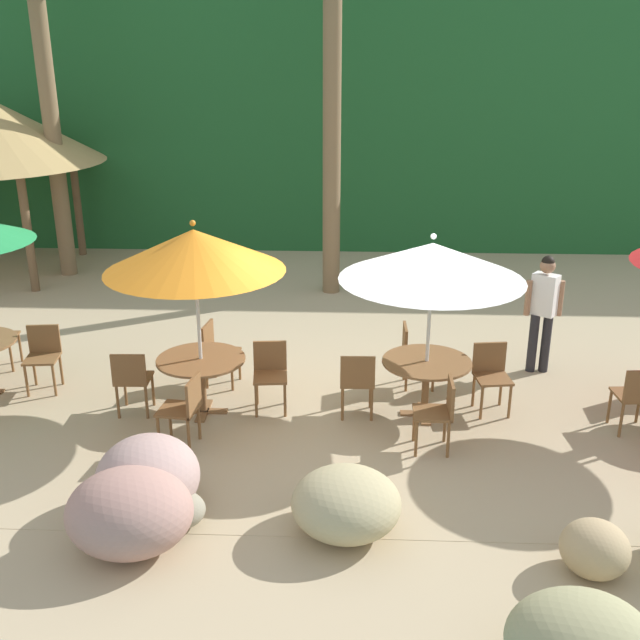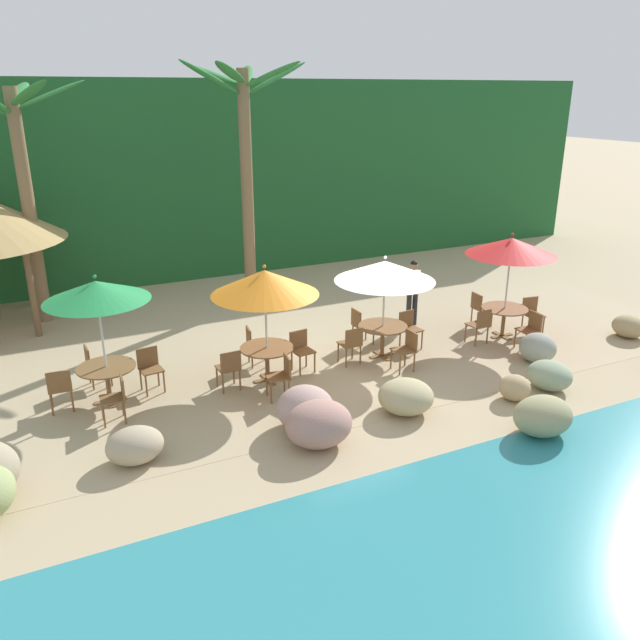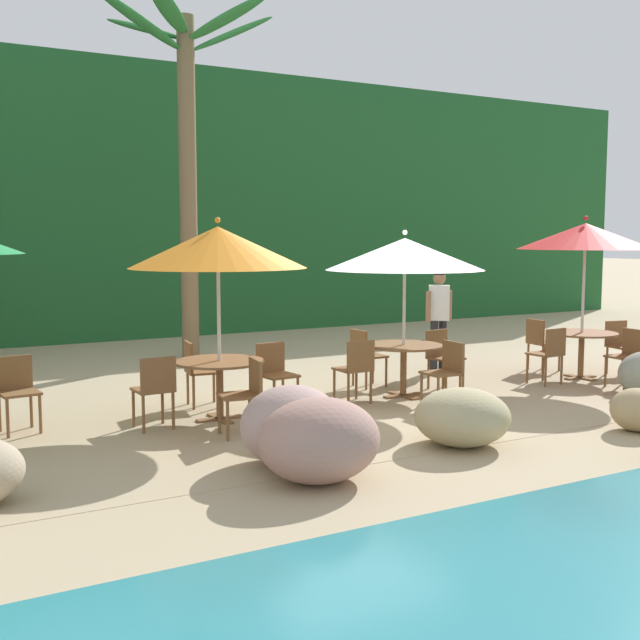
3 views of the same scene
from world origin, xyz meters
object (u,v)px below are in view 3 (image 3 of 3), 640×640
Objects in this scene: chair_green_seaward at (17,388)px; umbrella_white at (405,254)px; umbrella_orange at (218,247)px; umbrella_red at (585,236)px; chair_orange_seaward at (275,371)px; chair_orange_right at (246,391)px; chair_white_seaward at (442,354)px; chair_white_left at (356,367)px; chair_red_seaward at (620,343)px; dining_table_red at (582,340)px; chair_orange_inland at (197,368)px; chair_red_right at (629,353)px; chair_orange_left at (155,387)px; waiter_in_white at (439,313)px; dining_table_orange at (220,371)px; chair_white_inland at (365,353)px; dining_table_white at (404,353)px; chair_white_right at (446,369)px; chair_red_inland at (540,340)px; chair_red_left at (550,351)px; palm_tree_second at (186,121)px.

umbrella_white is (5.04, -0.57, 1.49)m from chair_green_seaward.
umbrella_red reaches higher than umbrella_orange.
chair_orange_seaward is 1.00× the size of chair_orange_right.
chair_white_seaward and chair_white_left have the same top height.
chair_red_seaward is (3.30, -0.46, 0.00)m from chair_white_seaward.
umbrella_red is at bearing 3.58° from dining_table_red.
chair_white_left is at bearing 178.36° from dining_table_red.
chair_orange_inland is (-0.81, 0.68, 0.00)m from chair_orange_seaward.
chair_orange_right is 1.00× the size of chair_red_right.
umbrella_orange is 6.06m from umbrella_red.
umbrella_orange is 1.81m from chair_orange_right.
chair_orange_seaward is 1.71m from chair_orange_left.
dining_table_orange is at bearing -161.93° from waiter_in_white.
chair_orange_inland is at bearing 154.48° from chair_white_left.
chair_orange_inland is at bearing 88.30° from chair_orange_right.
umbrella_orange reaches higher than chair_red_seaward.
chair_white_inland is (4.93, 0.28, 0.00)m from chair_green_seaward.
umbrella_orange reaches higher than dining_table_white.
umbrella_red is (6.08, 0.68, 1.73)m from chair_orange_right.
chair_white_right is 3.48m from chair_red_inland.
chair_orange_seaward is 0.51× the size of waiter_in_white.
chair_orange_left and chair_red_inland have the same top height.
chair_red_left is (5.19, -1.18, 0.00)m from chair_orange_inland.
chair_orange_right is at bearing -174.20° from chair_red_left.
chair_red_inland is at bearing 0.43° from chair_green_seaward.
dining_table_red is (6.90, -0.05, 0.10)m from chair_orange_left.
chair_white_inland is at bearing 176.23° from chair_red_inland.
chair_red_seaward is 1.14m from chair_red_right.
chair_red_right is at bearing -134.28° from chair_red_seaward.
dining_table_white is (1.95, -0.12, 0.10)m from chair_orange_seaward.
chair_orange_left is 1.00× the size of chair_orange_right.
umbrella_white is 2.68× the size of chair_red_inland.
umbrella_red is at bearing -5.44° from chair_green_seaward.
chair_green_seaward is 5.28m from umbrella_white.
palm_tree_second is at bearing 130.81° from waiter_in_white.
dining_table_white is at bearing -166.40° from chair_white_seaward.
dining_table_white is 1.26× the size of chair_white_seaward.
dining_table_white is 0.86m from chair_white_inland.
chair_white_left is 4.15m from chair_red_inland.
chair_white_left is (1.96, 0.80, 0.00)m from chair_orange_right.
chair_orange_left is (-0.85, -0.12, -0.10)m from dining_table_orange.
chair_orange_right is at bearing -173.61° from dining_table_red.
chair_orange_right is 6.96m from chair_red_seaward.
chair_green_seaward is 8.52m from umbrella_red.
dining_table_orange is 1.26× the size of chair_white_inland.
chair_orange_inland is 0.79× the size of dining_table_white.
chair_white_inland is at bearing -73.25° from palm_tree_second.
dining_table_red is at bearing -1.64° from dining_table_orange.
palm_tree_second is (-1.34, 4.96, 2.32)m from umbrella_white.
chair_orange_right is at bearing -162.11° from umbrella_white.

